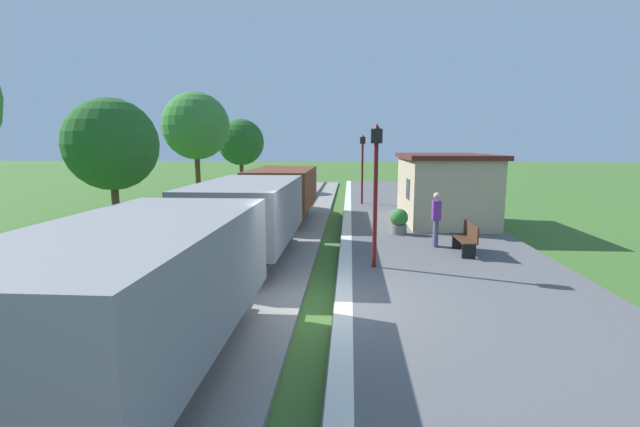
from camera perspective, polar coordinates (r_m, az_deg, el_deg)
The scene contains 17 objects.
ground_plane at distance 9.33m, azimuth 0.56°, elevation -12.61°, with size 160.00×160.00×0.00m, color #3D6628.
platform_slab at distance 9.66m, azimuth 20.30°, elevation -11.64°, with size 6.00×60.00×0.25m, color #565659.
platform_edge_stripe at distance 9.23m, azimuth 3.09°, elevation -11.19°, with size 0.36×60.00×0.01m, color silver.
track_ballast at distance 9.74m, azimuth -13.98°, elevation -11.57°, with size 3.80×60.00×0.12m, color gray.
rail_near at distance 9.50m, azimuth -9.80°, elevation -11.12°, with size 0.07×60.00×0.14m, color slate.
rail_far at distance 9.93m, azimuth -18.03°, elevation -10.54°, with size 0.07×60.00×0.14m, color slate.
freight_train at distance 12.75m, azimuth -9.31°, elevation -0.35°, with size 2.50×19.40×2.12m.
station_hut at distance 19.10m, azimuth 15.68°, elevation 3.28°, with size 3.50×5.80×2.78m.
bench_near_hut at distance 13.62m, azimuth 18.40°, elevation -2.98°, with size 0.42×1.50×0.91m.
bench_down_platform at distance 23.19m, azimuth 12.37°, elevation 2.03°, with size 0.42×1.50×0.91m.
person_waiting at distance 14.18m, azimuth 14.78°, elevation -0.46°, with size 0.25×0.39×1.71m.
potted_planter at distance 15.98m, azimuth 10.17°, elevation -0.95°, with size 0.64×0.64×0.92m.
lamp_post_near at distance 11.30m, azimuth 7.24°, elevation 5.69°, with size 0.28×0.28×3.70m.
lamp_post_far at distance 23.73m, azimuth 5.52°, elevation 7.39°, with size 0.28×0.28×3.70m.
tree_trackside_far at distance 18.29m, azimuth -25.36°, elevation 8.06°, with size 3.41×3.41×5.13m.
tree_field_left at distance 25.17m, azimuth -15.76°, elevation 10.81°, with size 3.61×3.61×6.21m.
tree_field_distant at distance 31.96m, azimuth -10.20°, elevation 9.05°, with size 3.25×3.25×5.20m.
Camera 1 is at (0.50, -8.67, 3.43)m, focal length 24.75 mm.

